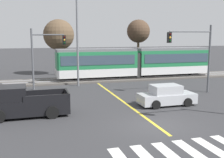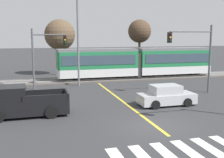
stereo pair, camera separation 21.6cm
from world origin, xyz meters
TOP-DOWN VIEW (x-y plane):
  - ground_plane at (0.00, 0.00)m, footprint 200.00×200.00m
  - track_bed at (0.00, 16.81)m, footprint 120.00×4.00m
  - rail_near at (0.00, 16.09)m, footprint 120.00×0.08m
  - rail_far at (0.00, 17.53)m, footprint 120.00×0.08m
  - light_rail_tram at (5.03, 16.80)m, footprint 18.50×2.64m
  - crosswalk_stripe_1 at (-2.20, -3.75)m, footprint 0.61×2.81m
  - crosswalk_stripe_2 at (-1.10, -3.73)m, footprint 0.61×2.81m
  - crosswalk_stripe_3 at (0.00, -3.71)m, footprint 0.61×2.81m
  - crosswalk_stripe_4 at (1.10, -3.69)m, footprint 0.61×2.81m
  - lane_centre_line at (0.00, 6.55)m, footprint 0.20×16.52m
  - sedan_crossing at (2.75, 4.27)m, footprint 4.21×1.93m
  - pickup_truck at (-7.35, 4.09)m, footprint 5.41×2.27m
  - traffic_light_mid_right at (7.06, 7.48)m, footprint 4.25×0.38m
  - traffic_light_far_left at (-5.58, 13.10)m, footprint 3.25×0.38m
  - street_lamp_centre at (-2.08, 13.81)m, footprint 2.43×0.28m
  - bare_tree_west at (-3.32, 22.30)m, footprint 3.90×3.90m
  - bare_tree_east at (7.56, 22.51)m, footprint 3.18×3.18m

SIDE VIEW (x-z plane):
  - ground_plane at x=0.00m, z-range 0.00..0.00m
  - lane_centre_line at x=0.00m, z-range 0.00..0.01m
  - crosswalk_stripe_1 at x=-2.20m, z-range 0.00..0.01m
  - crosswalk_stripe_2 at x=-1.10m, z-range 0.00..0.01m
  - crosswalk_stripe_3 at x=0.00m, z-range 0.00..0.01m
  - crosswalk_stripe_4 at x=1.10m, z-range 0.00..0.01m
  - track_bed at x=0.00m, z-range 0.00..0.18m
  - rail_near at x=0.00m, z-range 0.18..0.28m
  - rail_far at x=0.00m, z-range 0.18..0.28m
  - sedan_crossing at x=2.75m, z-range -0.06..1.46m
  - pickup_truck at x=-7.35m, z-range -0.15..1.83m
  - light_rail_tram at x=5.03m, z-range 0.33..3.76m
  - traffic_light_far_left at x=-5.58m, z-range 0.84..6.59m
  - traffic_light_mid_right at x=7.06m, z-range 0.94..6.96m
  - bare_tree_west at x=-3.32m, z-range 1.59..8.71m
  - street_lamp_centre at x=-2.08m, z-range 0.62..10.08m
  - bare_tree_east at x=7.56m, z-range 1.98..9.22m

